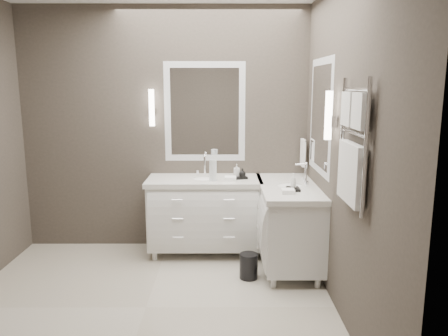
{
  "coord_description": "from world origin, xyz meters",
  "views": [
    {
      "loc": [
        0.65,
        -3.4,
        1.85
      ],
      "look_at": [
        0.66,
        0.7,
        1.07
      ],
      "focal_mm": 35.0,
      "sensor_mm": 36.0,
      "label": 1
    }
  ],
  "objects_px": {
    "vanity_right": "(288,220)",
    "towel_ladder": "(352,152)",
    "waste_bin": "(249,266)",
    "vanity_back": "(205,211)"
  },
  "relations": [
    {
      "from": "vanity_back",
      "to": "towel_ladder",
      "type": "distance_m",
      "value": 2.16
    },
    {
      "from": "vanity_back",
      "to": "towel_ladder",
      "type": "relative_size",
      "value": 1.38
    },
    {
      "from": "vanity_right",
      "to": "waste_bin",
      "type": "height_order",
      "value": "vanity_right"
    },
    {
      "from": "vanity_right",
      "to": "waste_bin",
      "type": "relative_size",
      "value": 5.02
    },
    {
      "from": "vanity_right",
      "to": "waste_bin",
      "type": "xyz_separation_m",
      "value": [
        -0.43,
        -0.33,
        -0.36
      ]
    },
    {
      "from": "vanity_right",
      "to": "towel_ladder",
      "type": "xyz_separation_m",
      "value": [
        0.23,
        -1.3,
        0.91
      ]
    },
    {
      "from": "vanity_back",
      "to": "vanity_right",
      "type": "height_order",
      "value": "same"
    },
    {
      "from": "vanity_right",
      "to": "waste_bin",
      "type": "bearing_deg",
      "value": -141.95
    },
    {
      "from": "vanity_right",
      "to": "towel_ladder",
      "type": "distance_m",
      "value": 1.6
    },
    {
      "from": "vanity_back",
      "to": "waste_bin",
      "type": "xyz_separation_m",
      "value": [
        0.45,
        -0.66,
        -0.36
      ]
    }
  ]
}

